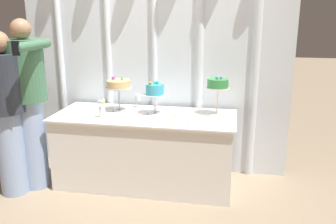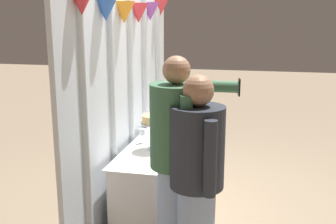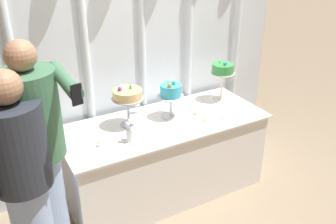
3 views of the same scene
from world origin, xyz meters
name	(u,v)px [view 3 (image 3 of 3)]	position (x,y,z in m)	size (l,w,h in m)	color
ground_plane	(170,196)	(0.00, 0.00, 0.00)	(24.00, 24.00, 0.00)	gray
draped_curtain	(142,46)	(0.02, 0.55, 1.34)	(2.99, 0.21, 2.48)	silver
cake_table	(164,157)	(0.00, 0.10, 0.38)	(1.86, 0.77, 0.76)	white
cake_display_leftmost	(128,96)	(-0.30, 0.20, 1.04)	(0.27, 0.27, 0.38)	#B2B2B7
cake_display_center	(171,93)	(0.10, 0.16, 1.00)	(0.24, 0.24, 0.35)	silver
cake_display_rightmost	(223,71)	(0.73, 0.24, 1.06)	(0.23, 0.23, 0.41)	silver
wine_glass	(136,103)	(-0.14, 0.37, 0.87)	(0.06, 0.06, 0.15)	silver
flower_vase	(130,131)	(-0.40, -0.06, 0.86)	(0.08, 0.10, 0.19)	silver
tealight_far_left	(99,145)	(-0.65, -0.01, 0.77)	(0.04, 0.04, 0.04)	beige
tealight_near_left	(196,113)	(0.33, 0.09, 0.77)	(0.05, 0.05, 0.04)	beige
tealight_near_right	(204,119)	(0.33, -0.05, 0.77)	(0.04, 0.04, 0.03)	beige
tealight_far_right	(223,118)	(0.48, -0.12, 0.77)	(0.04, 0.04, 0.04)	beige
guest_girl_blue_dress	(39,153)	(-1.12, -0.18, 0.94)	(0.51, 0.68, 1.73)	#93ADD6
guest_man_pink_jacket	(24,180)	(-1.26, -0.35, 0.88)	(0.50, 0.50, 1.62)	#93ADD6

